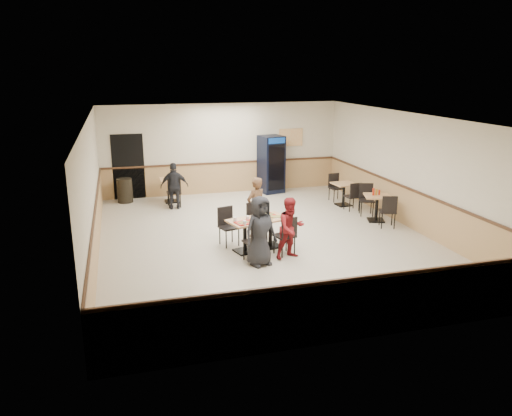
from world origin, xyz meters
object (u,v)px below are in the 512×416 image
object	(u,v)px
side_table_far	(344,191)
back_table	(172,187)
diner_man_opposite	(256,207)
side_table_near	(377,204)
trash_bin	(125,190)
lone_diner	(174,186)
main_table	(258,229)
diner_woman_right	(291,228)
pepsi_cooler	(271,164)
diner_woman_left	(260,231)

from	to	relation	value
side_table_far	back_table	world-z (taller)	back_table
diner_man_opposite	side_table_near	distance (m)	3.60
side_table_far	trash_bin	xyz separation A→B (m)	(-6.50, 2.20, -0.09)
diner_man_opposite	lone_diner	size ratio (longest dim) A/B	1.08
main_table	diner_woman_right	distance (m)	0.93
main_table	pepsi_cooler	bearing A→B (deg)	54.54
back_table	side_table_far	bearing A→B (deg)	-20.10
diner_woman_right	pepsi_cooler	world-z (taller)	pepsi_cooler
diner_man_opposite	lone_diner	distance (m)	3.53
diner_woman_left	diner_man_opposite	distance (m)	1.90
side_table_near	pepsi_cooler	distance (m)	4.41
diner_man_opposite	side_table_far	distance (m)	4.00
main_table	side_table_near	world-z (taller)	main_table
diner_man_opposite	pepsi_cooler	world-z (taller)	pepsi_cooler
diner_man_opposite	lone_diner	xyz separation A→B (m)	(-1.67, 3.11, -0.06)
main_table	lone_diner	distance (m)	4.29
diner_woman_right	side_table_far	xyz separation A→B (m)	(3.05, 3.75, -0.23)
diner_woman_right	back_table	bearing A→B (deg)	94.59
pepsi_cooler	side_table_near	bearing A→B (deg)	-77.52
diner_woman_right	side_table_near	distance (m)	3.80
diner_woman_right	diner_man_opposite	xyz separation A→B (m)	(-0.34, 1.65, 0.06)
diner_woman_right	side_table_far	size ratio (longest dim) A/B	1.95
main_table	trash_bin	size ratio (longest dim) A/B	2.00
lone_diner	pepsi_cooler	size ratio (longest dim) A/B	0.73
lone_diner	diner_woman_right	bearing A→B (deg)	118.79
back_table	trash_bin	size ratio (longest dim) A/B	0.98
side_table_near	diner_woman_left	bearing A→B (deg)	-150.97
main_table	back_table	distance (m)	5.09
lone_diner	side_table_far	distance (m)	5.17
lone_diner	back_table	size ratio (longest dim) A/B	1.88
diner_woman_left	pepsi_cooler	bearing A→B (deg)	53.24
main_table	lone_diner	size ratio (longest dim) A/B	1.08
diner_woman_right	side_table_far	world-z (taller)	diner_woman_right
pepsi_cooler	trash_bin	bearing A→B (deg)	168.40
lone_diner	side_table_near	xyz separation A→B (m)	(5.24, -2.75, -0.22)
diner_woman_right	diner_man_opposite	size ratio (longest dim) A/B	0.92
diner_woman_right	side_table_far	distance (m)	4.84
diner_woman_right	trash_bin	xyz separation A→B (m)	(-3.45, 5.95, -0.32)
lone_diner	side_table_far	size ratio (longest dim) A/B	1.98
diner_man_opposite	side_table_near	bearing A→B (deg)	159.55
side_table_far	diner_woman_left	bearing A→B (deg)	-133.98
diner_man_opposite	main_table	bearing A→B (deg)	51.05
diner_woman_left	side_table_near	xyz separation A→B (m)	(3.99, 2.21, -0.28)
lone_diner	back_table	world-z (taller)	lone_diner
diner_man_opposite	pepsi_cooler	xyz separation A→B (m)	(1.74, 4.34, 0.21)
diner_woman_left	side_table_far	bearing A→B (deg)	28.51
lone_diner	main_table	bearing A→B (deg)	115.73
diner_man_opposite	lone_diner	world-z (taller)	diner_man_opposite
side_table_far	back_table	bearing A→B (deg)	159.90
diner_woman_right	side_table_far	bearing A→B (deg)	35.68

